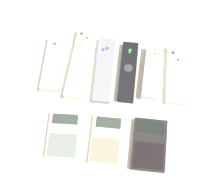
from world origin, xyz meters
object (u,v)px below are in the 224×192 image
at_px(remote_0, 54,64).
at_px(remote_5, 177,75).
at_px(remote_1, 80,64).
at_px(remote_3, 128,72).
at_px(remote_2, 104,70).
at_px(remote_4, 151,73).
at_px(calculator_1, 106,140).
at_px(calculator_0, 64,135).
at_px(calculator_2, 149,145).

height_order(remote_0, remote_5, remote_0).
relative_size(remote_1, remote_3, 1.19).
bearing_deg(remote_3, remote_2, 179.91).
xyz_separation_m(remote_2, remote_4, (0.13, 0.00, 0.01)).
bearing_deg(calculator_1, calculator_0, 179.72).
distance_m(remote_3, calculator_1, 0.20).
bearing_deg(calculator_1, remote_5, 49.37).
relative_size(remote_5, calculator_1, 1.31).
distance_m(remote_0, remote_4, 0.27).
xyz_separation_m(remote_1, remote_4, (0.20, -0.00, -0.00)).
distance_m(remote_0, calculator_0, 0.21).
relative_size(remote_4, calculator_0, 1.23).
xyz_separation_m(remote_2, remote_3, (0.07, 0.00, 0.00)).
height_order(remote_4, calculator_1, remote_4).
xyz_separation_m(remote_3, remote_4, (0.06, 0.00, 0.00)).
xyz_separation_m(remote_0, remote_4, (0.27, 0.00, 0.00)).
relative_size(remote_2, calculator_2, 1.48).
height_order(remote_5, calculator_0, remote_5).
height_order(remote_3, remote_4, remote_4).
bearing_deg(calculator_1, remote_3, 78.66).
height_order(remote_2, remote_5, same).
xyz_separation_m(remote_5, calculator_1, (-0.17, -0.21, -0.00)).
bearing_deg(calculator_0, remote_3, 50.63).
bearing_deg(remote_1, remote_2, -4.47).
distance_m(remote_3, calculator_2, 0.21).
bearing_deg(remote_2, remote_1, 171.05).
bearing_deg(remote_4, remote_3, -176.78).
height_order(remote_5, calculator_2, remote_5).
bearing_deg(calculator_0, remote_1, 83.61).
xyz_separation_m(remote_0, remote_2, (0.14, 0.00, -0.00)).
bearing_deg(remote_0, remote_5, -0.28).
bearing_deg(calculator_0, remote_4, 40.76).
height_order(remote_5, calculator_1, remote_5).
xyz_separation_m(remote_2, calculator_1, (0.03, -0.20, -0.00)).
relative_size(remote_1, calculator_1, 1.61).
bearing_deg(remote_5, remote_1, 178.16).
bearing_deg(remote_5, remote_3, -178.95).
distance_m(remote_3, calculator_0, 0.25).
bearing_deg(remote_4, remote_0, -178.18).
height_order(calculator_0, calculator_1, calculator_0).
distance_m(remote_1, remote_4, 0.20).
height_order(remote_3, calculator_2, remote_3).
relative_size(remote_1, calculator_2, 1.59).
distance_m(remote_0, remote_1, 0.07).
bearing_deg(remote_2, calculator_2, -56.88).
bearing_deg(remote_3, calculator_2, -70.43).
height_order(remote_3, calculator_1, remote_3).
xyz_separation_m(remote_3, calculator_0, (-0.15, -0.20, -0.00)).
height_order(calculator_0, calculator_2, calculator_2).
xyz_separation_m(remote_4, calculator_2, (0.01, -0.20, -0.00)).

